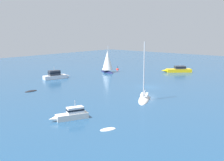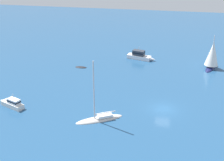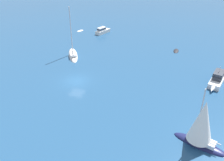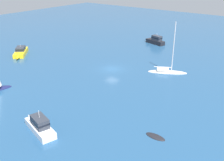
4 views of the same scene
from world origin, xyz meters
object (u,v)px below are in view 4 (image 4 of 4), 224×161
(launch, at_px, (155,40))
(cabin_cruiser_1, at_px, (21,52))
(sloop, at_px, (167,71))
(cabin_cruiser, at_px, (39,125))
(dinghy, at_px, (155,137))

(launch, distance_m, cabin_cruiser_1, 34.81)
(sloop, height_order, cabin_cruiser_1, sloop)
(cabin_cruiser, relative_size, dinghy, 2.68)
(launch, distance_m, cabin_cruiser, 46.83)
(launch, xyz_separation_m, dinghy, (38.22, 21.32, -0.92))
(cabin_cruiser, height_order, dinghy, cabin_cruiser)
(launch, distance_m, sloop, 21.57)
(sloop, height_order, dinghy, sloop)
(cabin_cruiser, xyz_separation_m, cabin_cruiser_1, (-17.83, -29.47, -0.13))
(cabin_cruiser_1, xyz_separation_m, dinghy, (10.10, 41.82, -0.70))
(sloop, height_order, cabin_cruiser, sloop)
(sloop, bearing_deg, launch, 96.08)
(dinghy, bearing_deg, cabin_cruiser_1, -11.65)
(cabin_cruiser, distance_m, cabin_cruiser_1, 34.45)
(dinghy, bearing_deg, sloop, -64.89)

